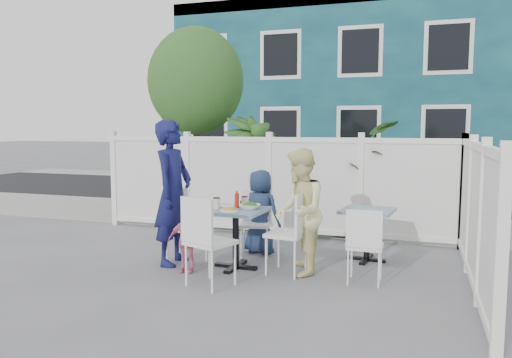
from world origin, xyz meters
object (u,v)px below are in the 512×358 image
(main_table, at_px, (236,222))
(chair_back, at_px, (256,217))
(chair_right, at_px, (293,227))
(toddler, at_px, (186,241))
(spare_table, at_px, (367,221))
(utility_cabinet, at_px, (166,181))
(chair_left, at_px, (182,220))
(man, at_px, (173,193))
(boy, at_px, (260,212))
(chair_near, at_px, (205,235))
(woman, at_px, (299,212))

(main_table, xyz_separation_m, chair_back, (0.03, 0.72, -0.06))
(main_table, bearing_deg, chair_right, -1.25)
(toddler, bearing_deg, spare_table, 24.00)
(utility_cabinet, relative_size, chair_right, 1.27)
(chair_left, xyz_separation_m, toddler, (0.26, -0.43, -0.16))
(chair_right, bearing_deg, man, 98.33)
(utility_cabinet, height_order, chair_back, utility_cabinet)
(boy, relative_size, toddler, 1.52)
(utility_cabinet, distance_m, spare_table, 5.13)
(spare_table, bearing_deg, chair_back, -174.45)
(boy, bearing_deg, utility_cabinet, -30.39)
(main_table, xyz_separation_m, chair_near, (-0.06, -0.81, 0.01))
(chair_right, relative_size, boy, 0.84)
(utility_cabinet, bearing_deg, man, -55.52)
(man, xyz_separation_m, toddler, (0.32, -0.30, -0.54))
(utility_cabinet, relative_size, man, 0.68)
(utility_cabinet, relative_size, boy, 1.07)
(chair_near, xyz_separation_m, toddler, (-0.46, 0.47, -0.20))
(utility_cabinet, xyz_separation_m, main_table, (2.86, -3.52, -0.05))
(toddler, bearing_deg, boy, 56.01)
(utility_cabinet, bearing_deg, chair_near, -52.18)
(boy, bearing_deg, chair_near, 97.95)
(chair_back, distance_m, chair_near, 1.54)
(spare_table, distance_m, woman, 1.13)
(utility_cabinet, distance_m, chair_near, 5.16)
(spare_table, xyz_separation_m, boy, (-1.46, -0.07, 0.05))
(chair_left, height_order, boy, boy)
(utility_cabinet, bearing_deg, chair_back, -39.16)
(toddler, bearing_deg, chair_right, 7.86)
(chair_right, xyz_separation_m, chair_near, (-0.80, -0.80, 0.01))
(spare_table, height_order, chair_near, chair_near)
(boy, distance_m, toddler, 1.30)
(chair_back, distance_m, man, 1.23)
(man, bearing_deg, chair_back, -48.87)
(spare_table, height_order, chair_left, chair_left)
(chair_near, distance_m, boy, 1.61)
(chair_near, relative_size, man, 0.55)
(chair_left, bearing_deg, utility_cabinet, -129.12)
(chair_left, bearing_deg, main_table, 103.65)
(main_table, height_order, chair_right, chair_right)
(chair_near, height_order, toddler, chair_near)
(chair_left, xyz_separation_m, boy, (0.85, 0.71, 0.04))
(main_table, relative_size, woman, 0.50)
(utility_cabinet, height_order, chair_near, utility_cabinet)
(toddler, bearing_deg, man, 130.40)
(woman, bearing_deg, chair_back, -146.26)
(chair_right, bearing_deg, chair_near, 142.17)
(main_table, distance_m, spare_table, 1.76)
(main_table, relative_size, toddler, 0.97)
(main_table, bearing_deg, chair_left, 173.98)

